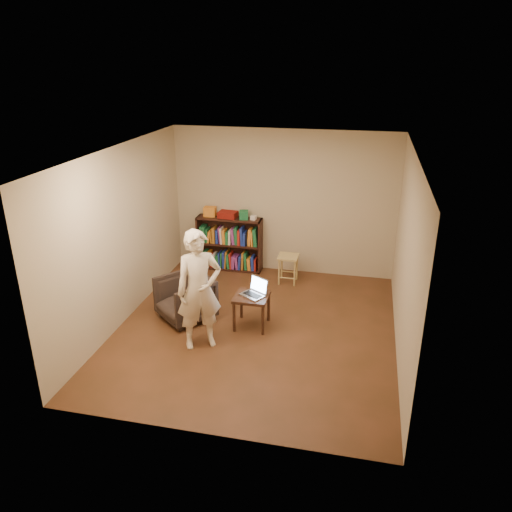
% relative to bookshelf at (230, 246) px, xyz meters
% --- Properties ---
extents(floor, '(4.50, 4.50, 0.00)m').
position_rel_bookshelf_xyz_m(floor, '(0.97, -2.09, -0.44)').
color(floor, '#432B15').
rests_on(floor, ground).
extents(ceiling, '(4.50, 4.50, 0.00)m').
position_rel_bookshelf_xyz_m(ceiling, '(0.97, -2.09, 2.16)').
color(ceiling, white).
rests_on(ceiling, wall_back).
extents(wall_back, '(4.00, 0.00, 4.00)m').
position_rel_bookshelf_xyz_m(wall_back, '(0.97, 0.16, 0.86)').
color(wall_back, '#BBB18D').
rests_on(wall_back, floor).
extents(wall_left, '(0.00, 4.50, 4.50)m').
position_rel_bookshelf_xyz_m(wall_left, '(-1.03, -2.09, 0.86)').
color(wall_left, '#BBB18D').
rests_on(wall_left, floor).
extents(wall_right, '(0.00, 4.50, 4.50)m').
position_rel_bookshelf_xyz_m(wall_right, '(2.97, -2.09, 0.86)').
color(wall_right, '#BBB18D').
rests_on(wall_right, floor).
extents(bookshelf, '(1.20, 0.30, 1.00)m').
position_rel_bookshelf_xyz_m(bookshelf, '(0.00, 0.00, 0.00)').
color(bookshelf, black).
rests_on(bookshelf, floor).
extents(box_yellow, '(0.22, 0.17, 0.18)m').
position_rel_bookshelf_xyz_m(box_yellow, '(-0.37, 0.01, 0.65)').
color(box_yellow, orange).
rests_on(box_yellow, bookshelf).
extents(red_cloth, '(0.35, 0.27, 0.11)m').
position_rel_bookshelf_xyz_m(red_cloth, '(-0.03, 0.02, 0.62)').
color(red_cloth, maroon).
rests_on(red_cloth, bookshelf).
extents(box_green, '(0.19, 0.19, 0.16)m').
position_rel_bookshelf_xyz_m(box_green, '(0.28, -0.02, 0.64)').
color(box_green, '#1C6C3B').
rests_on(box_green, bookshelf).
extents(box_white, '(0.11, 0.11, 0.07)m').
position_rel_bookshelf_xyz_m(box_white, '(0.46, -0.01, 0.60)').
color(box_white, white).
rests_on(box_white, bookshelf).
extents(stool, '(0.35, 0.35, 0.50)m').
position_rel_bookshelf_xyz_m(stool, '(1.16, -0.37, -0.03)').
color(stool, tan).
rests_on(stool, floor).
extents(armchair, '(1.03, 1.03, 0.67)m').
position_rel_bookshelf_xyz_m(armchair, '(-0.15, -2.01, -0.10)').
color(armchair, '#302620').
rests_on(armchair, floor).
extents(side_table, '(0.49, 0.49, 0.50)m').
position_rel_bookshelf_xyz_m(side_table, '(0.89, -2.01, -0.02)').
color(side_table, black).
rests_on(side_table, floor).
extents(laptop, '(0.43, 0.42, 0.25)m').
position_rel_bookshelf_xyz_m(laptop, '(0.93, -1.97, 0.12)').
color(laptop, '#B3B3B8').
rests_on(laptop, side_table).
extents(person, '(0.73, 0.66, 1.68)m').
position_rel_bookshelf_xyz_m(person, '(0.32, -2.66, 0.40)').
color(person, beige).
rests_on(person, floor).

